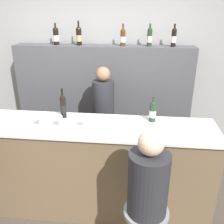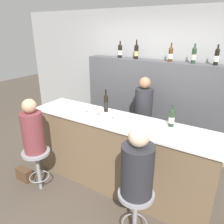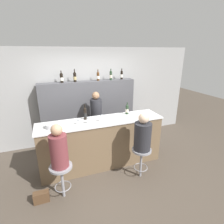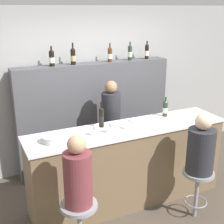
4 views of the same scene
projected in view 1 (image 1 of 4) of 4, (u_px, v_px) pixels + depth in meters
name	position (u px, v px, depth m)	size (l,w,h in m)	color
ground_plane	(87.00, 224.00, 2.79)	(16.00, 16.00, 0.00)	#4C4238
wall_back	(106.00, 74.00, 3.83)	(6.40, 0.05, 2.60)	#9E9E9E
bar_counter	(90.00, 168.00, 2.85)	(2.70, 0.62, 1.10)	brown
back_bar_cabinet	(104.00, 105.00, 3.79)	(2.53, 0.28, 1.75)	#4C4C51
wine_bottle_counter_0	(63.00, 106.00, 2.77)	(0.07, 0.07, 0.34)	black
wine_bottle_counter_1	(153.00, 111.00, 2.68)	(0.07, 0.07, 0.28)	#233823
wine_bottle_backbar_0	(56.00, 36.00, 3.46)	(0.08, 0.08, 0.29)	black
wine_bottle_backbar_1	(79.00, 36.00, 3.43)	(0.08, 0.08, 0.32)	black
wine_bottle_backbar_2	(123.00, 37.00, 3.37)	(0.07, 0.07, 0.29)	#4C2D14
wine_bottle_backbar_3	(150.00, 37.00, 3.33)	(0.07, 0.07, 0.29)	#233823
wine_bottle_backbar_4	(174.00, 37.00, 3.30)	(0.07, 0.07, 0.29)	black
wine_glass_0	(39.00, 117.00, 2.57)	(0.08, 0.08, 0.15)	silver
wine_glass_1	(59.00, 118.00, 2.55)	(0.08, 0.08, 0.15)	silver
wine_glass_2	(85.00, 118.00, 2.52)	(0.08, 0.08, 0.16)	silver
bar_stool_right	(145.00, 222.00, 2.18)	(0.39, 0.39, 0.65)	gray
guest_seated_right	(148.00, 179.00, 2.00)	(0.33, 0.33, 0.76)	#28282D
bartender	(104.00, 127.00, 3.40)	(0.28, 0.28, 1.56)	#28282D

